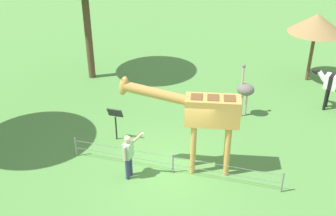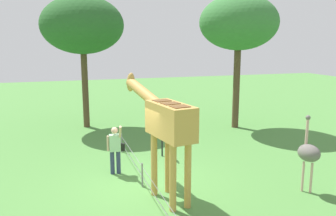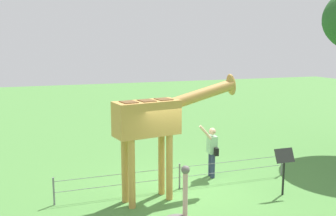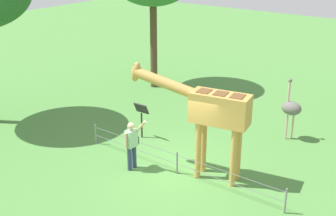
{
  "view_description": "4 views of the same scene",
  "coord_description": "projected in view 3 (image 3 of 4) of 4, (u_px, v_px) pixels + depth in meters",
  "views": [
    {
      "loc": [
        -2.88,
        10.84,
        8.61
      ],
      "look_at": [
        0.26,
        -0.14,
        2.24
      ],
      "focal_mm": 44.58,
      "sensor_mm": 36.0,
      "label": 1
    },
    {
      "loc": [
        -9.64,
        2.43,
        4.32
      ],
      "look_at": [
        -0.37,
        -0.5,
        2.44
      ],
      "focal_mm": 37.42,
      "sensor_mm": 36.0,
      "label": 2
    },
    {
      "loc": [
        -3.82,
        -9.69,
        4.17
      ],
      "look_at": [
        -0.4,
        0.06,
        2.42
      ],
      "focal_mm": 40.94,
      "sensor_mm": 36.0,
      "label": 3
    },
    {
      "loc": [
        -6.94,
        9.98,
        6.89
      ],
      "look_at": [
        -0.18,
        0.9,
        2.44
      ],
      "focal_mm": 47.37,
      "sensor_mm": 36.0,
      "label": 4
    }
  ],
  "objects": [
    {
      "name": "info_sign",
      "position": [
        284.0,
        162.0,
        10.52
      ],
      "size": [
        0.56,
        0.21,
        1.32
      ],
      "color": "black",
      "rests_on": "ground_plane"
    },
    {
      "name": "wire_fence",
      "position": [
        180.0,
        175.0,
        11.07
      ],
      "size": [
        7.05,
        0.05,
        0.75
      ],
      "color": "slate",
      "rests_on": "ground_plane"
    },
    {
      "name": "giraffe",
      "position": [
        158.0,
        121.0,
        10.08
      ],
      "size": [
        3.82,
        1.15,
        3.32
      ],
      "color": "#C69347",
      "rests_on": "ground_plane"
    },
    {
      "name": "visitor",
      "position": [
        212.0,
        149.0,
        11.95
      ],
      "size": [
        0.64,
        0.59,
        1.73
      ],
      "color": "navy",
      "rests_on": "ground_plane"
    },
    {
      "name": "ground_plane",
      "position": [
        182.0,
        191.0,
        10.96
      ],
      "size": [
        60.0,
        60.0,
        0.0
      ],
      "primitive_type": "plane",
      "color": "#4C843D"
    }
  ]
}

